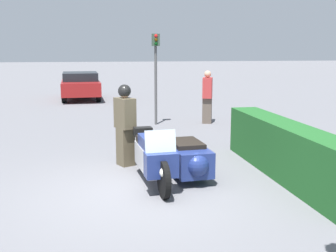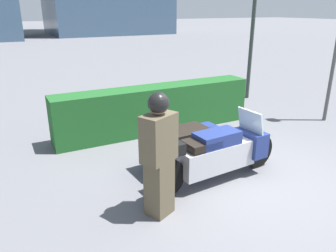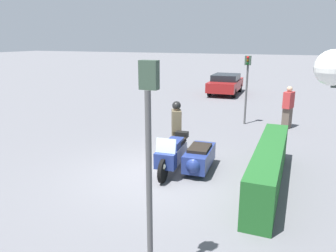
{
  "view_description": "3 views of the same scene",
  "coord_description": "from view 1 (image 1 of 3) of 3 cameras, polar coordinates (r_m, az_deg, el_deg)",
  "views": [
    {
      "loc": [
        7.17,
        -0.77,
        2.56
      ],
      "look_at": [
        -1.25,
        0.79,
        0.99
      ],
      "focal_mm": 45.0,
      "sensor_mm": 36.0,
      "label": 1
    },
    {
      "loc": [
        -3.74,
        -3.71,
        2.81
      ],
      "look_at": [
        -1.31,
        0.95,
        0.92
      ],
      "focal_mm": 35.0,
      "sensor_mm": 36.0,
      "label": 2
    },
    {
      "loc": [
        7.8,
        3.63,
        3.75
      ],
      "look_at": [
        -0.96,
        0.07,
        1.23
      ],
      "focal_mm": 35.0,
      "sensor_mm": 36.0,
      "label": 3
    }
  ],
  "objects": [
    {
      "name": "police_motorcycle",
      "position": [
        8.29,
        0.59,
        -4.23
      ],
      "size": [
        2.65,
        1.38,
        1.16
      ],
      "rotation": [
        0.0,
        0.0,
        0.07
      ],
      "color": "black",
      "rests_on": "ground"
    },
    {
      "name": "ground_plane",
      "position": [
        7.65,
        -4.15,
        -9.18
      ],
      "size": [
        160.0,
        160.0,
        0.0
      ],
      "primitive_type": "plane",
      "color": "slate"
    },
    {
      "name": "parked_car_background",
      "position": [
        22.26,
        -11.77,
        5.49
      ],
      "size": [
        4.4,
        2.02,
        1.38
      ],
      "rotation": [
        0.0,
        0.0,
        3.18
      ],
      "color": "maroon",
      "rests_on": "ground"
    },
    {
      "name": "officer_rider",
      "position": [
        9.31,
        -5.83,
        0.4
      ],
      "size": [
        0.57,
        0.48,
        1.8
      ],
      "rotation": [
        0.0,
        0.0,
        2.01
      ],
      "color": "brown",
      "rests_on": "ground"
    },
    {
      "name": "pedestrian_bystander",
      "position": [
        14.7,
        5.35,
        3.93
      ],
      "size": [
        0.59,
        0.47,
        1.83
      ],
      "rotation": [
        0.0,
        0.0,
        -1.91
      ],
      "color": "brown",
      "rests_on": "ground"
    },
    {
      "name": "traffic_light_far",
      "position": [
        14.24,
        -1.67,
        8.28
      ],
      "size": [
        0.23,
        0.26,
        3.06
      ],
      "rotation": [
        0.0,
        0.0,
        -0.02
      ],
      "color": "#4C4C4C",
      "rests_on": "ground"
    },
    {
      "name": "hedge_bush_curbside",
      "position": [
        8.83,
        15.6,
        -3.17
      ],
      "size": [
        4.84,
        0.66,
        1.1
      ],
      "primitive_type": "cube",
      "color": "#1E5623",
      "rests_on": "ground"
    }
  ]
}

